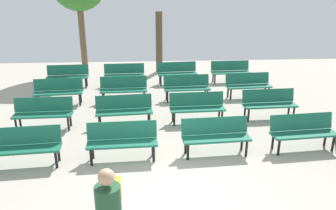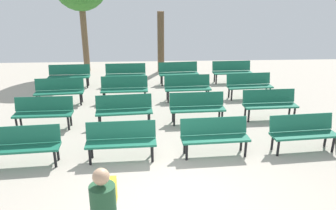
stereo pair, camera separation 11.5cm
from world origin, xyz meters
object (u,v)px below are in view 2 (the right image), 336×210
(bench_r2_c0, at_px, (59,90))
(bench_r3_c3, at_px, (232,70))
(bench_r1_c2, at_px, (197,106))
(bench_r2_c1, at_px, (124,88))
(bench_r0_c3, at_px, (303,131))
(bench_r3_c0, at_px, (69,74))
(bench_r3_c2, at_px, (178,72))
(bench_r1_c0, at_px, (44,111))
(bench_r3_c1, at_px, (126,73))
(bench_r0_c1, at_px, (121,139))
(bench_r2_c3, at_px, (249,84))
(tree_0, at_px, (161,42))
(bench_r0_c0, at_px, (23,144))
(bench_r0_c2, at_px, (215,134))
(bench_r1_c3, at_px, (270,103))
(bench_r1_c1, at_px, (124,108))
(bench_r2_c2, at_px, (187,86))

(bench_r2_c0, relative_size, bench_r3_c3, 1.01)
(bench_r1_c2, relative_size, bench_r2_c1, 1.00)
(bench_r0_c3, bearing_deg, bench_r1_c2, 136.36)
(bench_r1_c2, xyz_separation_m, bench_r3_c0, (-4.57, 3.83, 0.00))
(bench_r2_c0, height_order, bench_r3_c2, same)
(bench_r1_c0, xyz_separation_m, bench_r2_c0, (-0.07, 1.99, 0.00))
(bench_r0_c3, distance_m, bench_r2_c0, 7.68)
(bench_r2_c0, relative_size, bench_r2_c1, 1.01)
(bench_r3_c1, distance_m, bench_r3_c2, 2.14)
(bench_r0_c1, xyz_separation_m, bench_r2_c3, (4.20, 4.22, 0.00))
(bench_r1_c0, relative_size, tree_0, 0.59)
(bench_r0_c0, distance_m, bench_r0_c2, 4.35)
(bench_r0_c2, distance_m, bench_r3_c2, 6.05)
(bench_r0_c0, relative_size, bench_r0_c1, 1.01)
(bench_r1_c0, xyz_separation_m, bench_r3_c1, (2.00, 4.10, 0.00))
(bench_r1_c0, distance_m, tree_0, 7.26)
(bench_r1_c3, distance_m, bench_r2_c0, 6.85)
(bench_r2_c3, bearing_deg, bench_r1_c1, -156.42)
(bench_r1_c0, distance_m, bench_r2_c3, 6.92)
(bench_r1_c3, bearing_deg, bench_r3_c0, 149.12)
(bench_r1_c3, relative_size, tree_0, 0.59)
(bench_r2_c3, relative_size, bench_r3_c2, 1.00)
(bench_r0_c1, distance_m, bench_r1_c3, 4.81)
(bench_r0_c3, bearing_deg, bench_r3_c1, 124.15)
(bench_r0_c3, xyz_separation_m, bench_r3_c2, (-2.54, 5.94, 0.00))
(bench_r0_c2, xyz_separation_m, bench_r2_c0, (-4.58, 3.77, 0.00))
(bench_r1_c1, distance_m, bench_r1_c2, 2.12)
(bench_r3_c2, height_order, bench_r3_c3, same)
(bench_r0_c0, relative_size, bench_r3_c0, 1.01)
(bench_r3_c2, bearing_deg, bench_r0_c3, -71.75)
(bench_r1_c2, xyz_separation_m, bench_r3_c1, (-2.36, 3.92, 0.00))
(bench_r1_c0, xyz_separation_m, bench_r2_c3, (6.52, 2.32, 0.00))
(bench_r3_c1, bearing_deg, bench_r0_c2, -68.59)
(bench_r2_c3, relative_size, bench_r3_c1, 1.01)
(bench_r0_c1, distance_m, bench_r0_c3, 4.36)
(bench_r2_c3, bearing_deg, bench_r2_c2, 179.17)
(bench_r1_c0, distance_m, bench_r1_c3, 6.58)
(bench_r1_c0, bearing_deg, bench_r3_c1, 62.39)
(bench_r0_c0, height_order, bench_r0_c2, same)
(bench_r1_c3, xyz_separation_m, bench_r3_c2, (-2.44, 3.90, 0.00))
(bench_r0_c0, relative_size, bench_r3_c2, 1.00)
(bench_r0_c3, distance_m, bench_r2_c1, 5.96)
(bench_r0_c1, bearing_deg, bench_r0_c0, -178.51)
(bench_r0_c2, xyz_separation_m, bench_r3_c0, (-4.72, 5.80, 0.00))
(bench_r0_c0, distance_m, bench_r3_c2, 7.45)
(bench_r1_c2, xyz_separation_m, bench_r2_c2, (-0.07, 2.01, 0.00))
(bench_r2_c2, bearing_deg, bench_r2_c0, -179.84)
(bench_r0_c3, relative_size, bench_r3_c1, 1.01)
(bench_r0_c1, distance_m, bench_r3_c1, 6.01)
(bench_r2_c3, bearing_deg, bench_r1_c0, -164.56)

